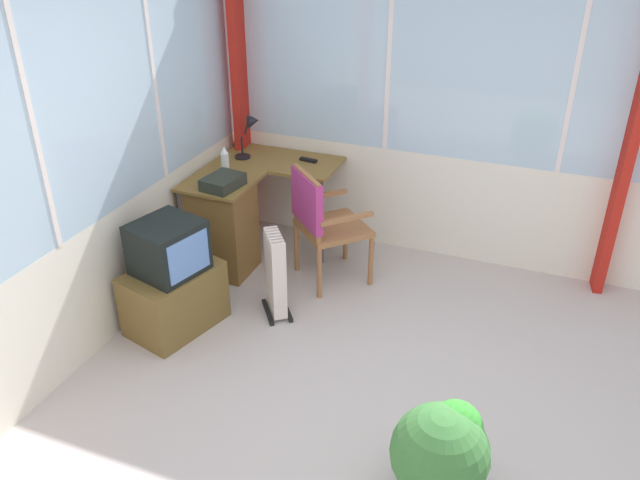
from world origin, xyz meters
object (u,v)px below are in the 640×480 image
(desk, at_px, (226,221))
(desk_lamp, at_px, (251,129))
(paper_tray, at_px, (223,182))
(tv_on_stand, at_px, (173,282))
(potted_plant, at_px, (441,452))
(spray_bottle, at_px, (225,160))
(space_heater, at_px, (275,272))
(tv_remote, at_px, (308,160))
(wooden_armchair, at_px, (318,214))

(desk, relative_size, desk_lamp, 3.06)
(desk, bearing_deg, paper_tray, -149.94)
(tv_on_stand, xyz_separation_m, potted_plant, (-0.81, -2.04, -0.03))
(desk_lamp, relative_size, spray_bottle, 1.66)
(paper_tray, relative_size, potted_plant, 0.51)
(space_heater, bearing_deg, desk_lamp, 33.36)
(desk_lamp, xyz_separation_m, tv_remote, (0.05, -0.49, -0.22))
(tv_remote, relative_size, spray_bottle, 0.69)
(paper_tray, bearing_deg, space_heater, -119.92)
(tv_remote, xyz_separation_m, space_heater, (-1.04, -0.16, -0.45))
(paper_tray, bearing_deg, spray_bottle, 25.10)
(desk_lamp, relative_size, wooden_armchair, 0.39)
(paper_tray, bearing_deg, desk_lamp, 7.92)
(tv_remote, height_order, tv_on_stand, tv_on_stand)
(wooden_armchair, bearing_deg, potted_plant, -142.48)
(paper_tray, bearing_deg, tv_remote, -28.78)
(paper_tray, height_order, wooden_armchair, wooden_armchair)
(desk, height_order, spray_bottle, spray_bottle)
(potted_plant, bearing_deg, tv_remote, 35.64)
(spray_bottle, height_order, space_heater, spray_bottle)
(spray_bottle, bearing_deg, paper_tray, -154.90)
(tv_remote, height_order, potted_plant, tv_remote)
(tv_on_stand, bearing_deg, wooden_armchair, -38.00)
(desk, height_order, space_heater, desk)
(tv_remote, relative_size, wooden_armchair, 0.16)
(space_heater, bearing_deg, spray_bottle, 49.25)
(desk_lamp, bearing_deg, tv_on_stand, -177.00)
(desk, height_order, potted_plant, desk)
(paper_tray, xyz_separation_m, tv_on_stand, (-0.74, 0.02, -0.45))
(paper_tray, distance_m, potted_plant, 2.59)
(desk_lamp, height_order, paper_tray, desk_lamp)
(paper_tray, height_order, tv_on_stand, paper_tray)
(tv_remote, xyz_separation_m, wooden_armchair, (-0.55, -0.30, -0.19))
(paper_tray, distance_m, wooden_armchair, 0.76)
(space_heater, bearing_deg, potted_plant, -129.98)
(spray_bottle, height_order, paper_tray, spray_bottle)
(desk_lamp, bearing_deg, spray_bottle, 175.33)
(desk, relative_size, wooden_armchair, 1.18)
(spray_bottle, xyz_separation_m, paper_tray, (-0.27, -0.13, -0.06))
(desk_lamp, relative_size, paper_tray, 1.20)
(wooden_armchair, relative_size, space_heater, 1.44)
(desk_lamp, relative_size, tv_remote, 2.40)
(desk, distance_m, tv_on_stand, 0.86)
(desk, bearing_deg, tv_remote, -37.03)
(desk, xyz_separation_m, desk_lamp, (0.56, 0.03, 0.58))
(desk, height_order, wooden_armchair, wooden_armchair)
(desk, bearing_deg, potted_plant, -128.49)
(wooden_armchair, bearing_deg, spray_bottle, 83.58)
(spray_bottle, relative_size, space_heater, 0.33)
(spray_bottle, relative_size, paper_tray, 0.72)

